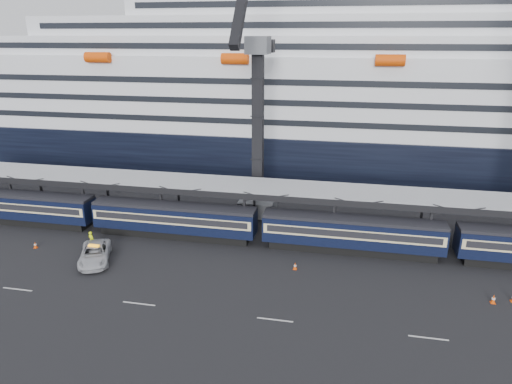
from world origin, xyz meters
TOP-DOWN VIEW (x-y plane):
  - ground at (0.00, 0.00)m, footprint 260.00×260.00m
  - train at (-4.65, 10.00)m, footprint 133.05×3.00m
  - canopy at (0.00, 14.00)m, footprint 130.00×6.25m
  - cruise_ship at (-1.08, 45.99)m, footprint 214.09×28.84m
  - crane_dark_near at (-20.00, 18.59)m, footprint 4.50×17.75m
  - pickup_truck at (-33.80, 2.42)m, footprint 5.08×6.80m
  - worker at (-35.73, 5.11)m, footprint 0.84×0.68m
  - traffic_cone_a at (-35.92, 5.22)m, footprint 0.35×0.35m
  - traffic_cone_b at (-41.92, 3.99)m, footprint 0.38×0.38m
  - traffic_cone_c at (-13.41, 4.84)m, footprint 0.38×0.38m
  - traffic_cone_e at (4.24, 2.22)m, footprint 0.42×0.42m

SIDE VIEW (x-z plane):
  - ground at x=0.00m, z-range 0.00..0.00m
  - traffic_cone_a at x=-35.92m, z-range 0.00..0.69m
  - traffic_cone_c at x=-13.41m, z-range 0.00..0.76m
  - traffic_cone_b at x=-41.92m, z-range 0.00..0.76m
  - traffic_cone_e at x=4.24m, z-range -0.01..0.84m
  - pickup_truck at x=-33.80m, z-range 0.00..1.72m
  - worker at x=-35.73m, z-range 0.00..2.01m
  - train at x=-4.65m, z-range 0.18..4.23m
  - canopy at x=0.00m, z-range 2.49..8.01m
  - crane_dark_near at x=-20.00m, z-range -5.61..29.47m
  - cruise_ship at x=-1.08m, z-range -4.66..29.34m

